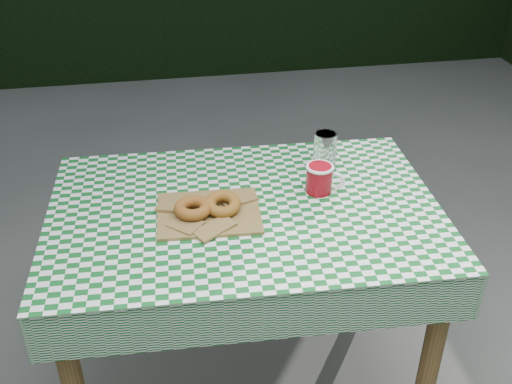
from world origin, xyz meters
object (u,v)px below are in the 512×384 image
at_px(table, 246,304).
at_px(drinking_glass, 325,152).
at_px(coffee_mug, 319,179).
at_px(paper_bag, 209,212).

relative_size(table, drinking_glass, 8.53).
distance_m(table, coffee_mug, 0.49).
relative_size(coffee_mug, drinking_glass, 1.20).
relative_size(table, paper_bag, 3.83).
bearing_deg(paper_bag, table, 7.94).
bearing_deg(drinking_glass, paper_bag, -153.99).
xyz_separation_m(paper_bag, drinking_glass, (0.40, 0.20, 0.06)).
bearing_deg(coffee_mug, drinking_glass, 90.35).
xyz_separation_m(table, paper_bag, (-0.11, -0.02, 0.39)).
bearing_deg(table, drinking_glass, 34.03).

